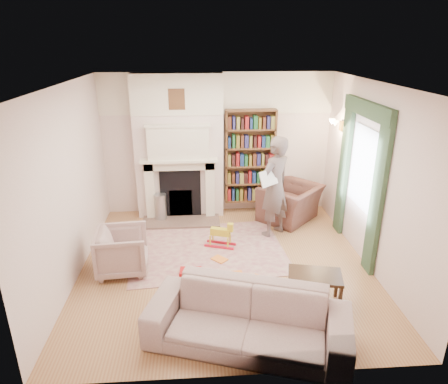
{
  "coord_description": "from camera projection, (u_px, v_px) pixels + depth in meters",
  "views": [
    {
      "loc": [
        -0.4,
        -5.52,
        3.36
      ],
      "look_at": [
        0.0,
        0.25,
        1.15
      ],
      "focal_mm": 32.0,
      "sensor_mm": 36.0,
      "label": 1
    }
  ],
  "objects": [
    {
      "name": "floor",
      "position": [
        225.0,
        265.0,
        6.37
      ],
      "size": [
        4.5,
        4.5,
        0.0
      ],
      "primitive_type": "plane",
      "color": "#955D3B",
      "rests_on": "ground"
    },
    {
      "name": "ceiling",
      "position": [
        225.0,
        84.0,
        5.37
      ],
      "size": [
        4.5,
        4.5,
        0.0
      ],
      "primitive_type": "plane",
      "rotation": [
        3.14,
        0.0,
        0.0
      ],
      "color": "white",
      "rests_on": "wall_back"
    },
    {
      "name": "wall_back",
      "position": [
        217.0,
        145.0,
        7.96
      ],
      "size": [
        4.5,
        0.0,
        4.5
      ],
      "primitive_type": "plane",
      "rotation": [
        1.57,
        0.0,
        0.0
      ],
      "color": "#F3DED2",
      "rests_on": "floor"
    },
    {
      "name": "wall_front",
      "position": [
        242.0,
        262.0,
        3.77
      ],
      "size": [
        4.5,
        0.0,
        4.5
      ],
      "primitive_type": "plane",
      "rotation": [
        -1.57,
        0.0,
        0.0
      ],
      "color": "#F3DED2",
      "rests_on": "floor"
    },
    {
      "name": "wall_left",
      "position": [
        69.0,
        186.0,
        5.72
      ],
      "size": [
        0.0,
        4.5,
        4.5
      ],
      "primitive_type": "plane",
      "rotation": [
        1.57,
        0.0,
        1.57
      ],
      "color": "#F3DED2",
      "rests_on": "floor"
    },
    {
      "name": "wall_right",
      "position": [
        374.0,
        179.0,
        6.01
      ],
      "size": [
        0.0,
        4.5,
        4.5
      ],
      "primitive_type": "plane",
      "rotation": [
        1.57,
        0.0,
        -1.57
      ],
      "color": "#F3DED2",
      "rests_on": "floor"
    },
    {
      "name": "fireplace",
      "position": [
        179.0,
        148.0,
        7.73
      ],
      "size": [
        1.7,
        0.58,
        2.8
      ],
      "color": "#F3DED2",
      "rests_on": "floor"
    },
    {
      "name": "bookcase",
      "position": [
        250.0,
        157.0,
        7.96
      ],
      "size": [
        1.0,
        0.24,
        1.85
      ],
      "primitive_type": "cube",
      "color": "brown",
      "rests_on": "floor"
    },
    {
      "name": "window",
      "position": [
        363.0,
        168.0,
        6.36
      ],
      "size": [
        0.02,
        0.9,
        1.3
      ],
      "primitive_type": "cube",
      "color": "silver",
      "rests_on": "wall_right"
    },
    {
      "name": "curtain_left",
      "position": [
        377.0,
        199.0,
        5.8
      ],
      "size": [
        0.07,
        0.32,
        2.4
      ],
      "primitive_type": "cube",
      "color": "#304B30",
      "rests_on": "floor"
    },
    {
      "name": "curtain_right",
      "position": [
        344.0,
        169.0,
        7.1
      ],
      "size": [
        0.07,
        0.32,
        2.4
      ],
      "primitive_type": "cube",
      "color": "#304B30",
      "rests_on": "floor"
    },
    {
      "name": "pelmet",
      "position": [
        368.0,
        109.0,
        6.03
      ],
      "size": [
        0.09,
        1.7,
        0.24
      ],
      "primitive_type": "cube",
      "color": "#304B30",
      "rests_on": "wall_right"
    },
    {
      "name": "wall_sconce",
      "position": [
        331.0,
        126.0,
        7.22
      ],
      "size": [
        0.2,
        0.24,
        0.24
      ],
      "primitive_type": null,
      "color": "gold",
      "rests_on": "wall_right"
    },
    {
      "name": "rug",
      "position": [
        207.0,
        250.0,
        6.8
      ],
      "size": [
        2.72,
        2.18,
        0.01
      ],
      "primitive_type": "cube",
      "rotation": [
        0.0,
        0.0,
        0.09
      ],
      "color": "#C4B494",
      "rests_on": "floor"
    },
    {
      "name": "armchair_reading",
      "position": [
        290.0,
        203.0,
        7.85
      ],
      "size": [
        1.44,
        1.45,
        0.71
      ],
      "primitive_type": "imported",
      "rotation": [
        0.0,
        0.0,
        3.94
      ],
      "color": "#442824",
      "rests_on": "floor"
    },
    {
      "name": "armchair_left",
      "position": [
        122.0,
        251.0,
        6.09
      ],
      "size": [
        0.82,
        0.8,
        0.69
      ],
      "primitive_type": "imported",
      "rotation": [
        0.0,
        0.0,
        1.66
      ],
      "color": "#BEAF9C",
      "rests_on": "floor"
    },
    {
      "name": "sofa",
      "position": [
        248.0,
        319.0,
        4.61
      ],
      "size": [
        2.49,
        1.57,
        0.68
      ],
      "primitive_type": "imported",
      "rotation": [
        0.0,
        0.0,
        -0.31
      ],
      "color": "#B6A996",
      "rests_on": "floor"
    },
    {
      "name": "man_reading",
      "position": [
        275.0,
        187.0,
        7.06
      ],
      "size": [
        0.8,
        0.77,
        1.84
      ],
      "primitive_type": "imported",
      "rotation": [
        0.0,
        0.0,
        3.83
      ],
      "color": "#594947",
      "rests_on": "floor"
    },
    {
      "name": "newspaper",
      "position": [
        269.0,
        178.0,
        6.78
      ],
      "size": [
        0.37,
        0.33,
        0.26
      ],
      "primitive_type": "cube",
      "rotation": [
        -0.35,
        0.0,
        0.69
      ],
      "color": "silver",
      "rests_on": "man_reading"
    },
    {
      "name": "coffee_table",
      "position": [
        314.0,
        289.0,
        5.37
      ],
      "size": [
        0.78,
        0.59,
        0.45
      ],
      "primitive_type": null,
      "rotation": [
        0.0,
        0.0,
        -0.22
      ],
      "color": "#312211",
      "rests_on": "floor"
    },
    {
      "name": "paraffin_heater",
      "position": [
        161.0,
        207.0,
        7.84
      ],
      "size": [
        0.32,
        0.32,
        0.55
      ],
      "primitive_type": "cylinder",
      "rotation": [
        0.0,
        0.0,
        -0.42
      ],
      "color": "#A5A7AD",
      "rests_on": "floor"
    },
    {
      "name": "rocking_horse",
      "position": [
        220.0,
        235.0,
        6.85
      ],
      "size": [
        0.56,
        0.36,
        0.46
      ],
      "primitive_type": null,
      "rotation": [
        0.0,
        0.0,
        -0.32
      ],
      "color": "gold",
      "rests_on": "rug"
    },
    {
      "name": "board_game",
      "position": [
        215.0,
        278.0,
        5.97
      ],
      "size": [
        0.4,
        0.4,
        0.03
      ],
      "primitive_type": "cube",
      "rotation": [
        0.0,
        0.0,
        -0.16
      ],
      "color": "#D3C34A",
      "rests_on": "rug"
    },
    {
      "name": "game_box_lid",
      "position": [
        191.0,
        272.0,
        6.11
      ],
      "size": [
        0.34,
        0.24,
        0.05
      ],
      "primitive_type": "cube",
      "rotation": [
        0.0,
        0.0,
        -0.05
      ],
      "color": "#AE1315",
      "rests_on": "rug"
    },
    {
      "name": "comic_annuals",
      "position": [
        234.0,
        273.0,
        6.11
      ],
      "size": [
        0.86,
        0.92,
        0.02
      ],
      "color": "red",
      "rests_on": "rug"
    }
  ]
}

